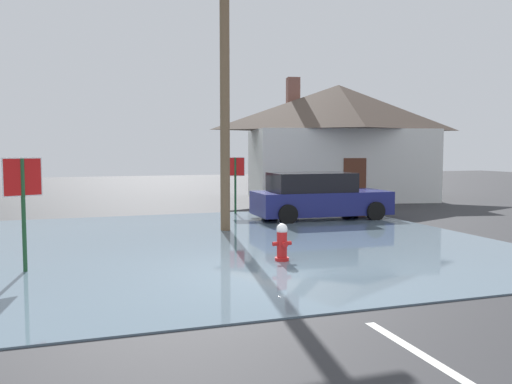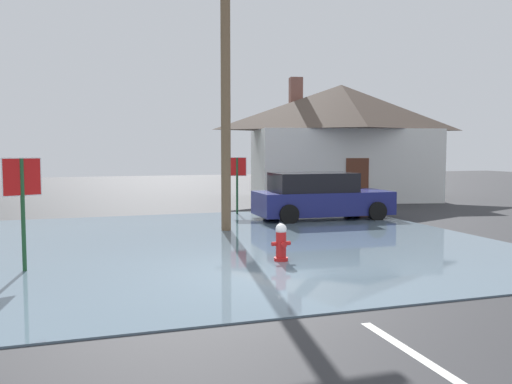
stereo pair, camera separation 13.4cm
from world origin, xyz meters
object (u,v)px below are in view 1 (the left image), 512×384
at_px(house, 338,140).
at_px(fire_hydrant, 282,243).
at_px(stop_sign_near, 23,191).
at_px(utility_pole, 225,84).
at_px(parked_car, 318,197).
at_px(stop_sign_far, 235,174).

bearing_deg(house, fire_hydrant, -121.77).
distance_m(fire_hydrant, house, 15.56).
distance_m(stop_sign_near, house, 18.14).
bearing_deg(stop_sign_near, house, 43.22).
xyz_separation_m(stop_sign_near, utility_pole, (5.19, 4.01, 2.66)).
bearing_deg(parked_car, house, 57.92).
xyz_separation_m(fire_hydrant, house, (8.09, 13.07, 2.41)).
height_order(fire_hydrant, house, house).
height_order(house, parked_car, house).
distance_m(stop_sign_near, parked_car, 10.64).
bearing_deg(stop_sign_near, utility_pole, 37.70).
bearing_deg(utility_pole, stop_sign_far, 69.02).
bearing_deg(fire_hydrant, parked_car, 58.55).
height_order(stop_sign_far, house, house).
relative_size(fire_hydrant, parked_car, 0.18).
bearing_deg(stop_sign_far, parked_car, -45.72).
height_order(fire_hydrant, parked_car, parked_car).
bearing_deg(parked_car, stop_sign_far, 134.28).
relative_size(stop_sign_near, house, 0.23).
height_order(fire_hydrant, utility_pole, utility_pole).
distance_m(fire_hydrant, utility_pole, 6.06).
bearing_deg(parked_car, fire_hydrant, -121.45).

